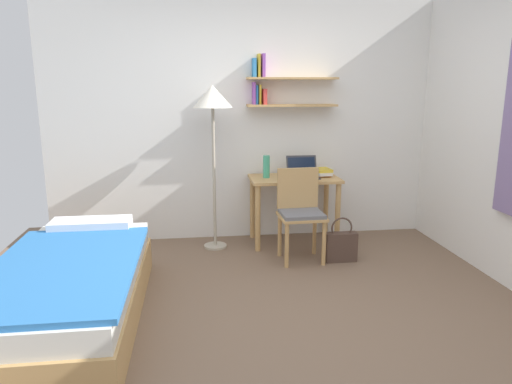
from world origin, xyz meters
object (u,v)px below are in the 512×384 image
handbag (341,246)px  standing_lamp (213,105)px  desk (294,191)px  water_bottle (266,167)px  laptop (302,172)px  book_stack (322,172)px  bed (71,289)px  desk_chair (300,210)px

handbag → standing_lamp: bearing=154.6°
desk → water_bottle: bearing=176.6°
laptop → desk: bearing=177.7°
book_stack → handbag: size_ratio=0.56×
water_bottle → standing_lamp: bearing=-172.8°
bed → handbag: bed is taller
laptop → water_bottle: bearing=176.8°
standing_lamp → laptop: bearing=3.0°
desk → handbag: (0.34, -0.62, -0.42)m
handbag → desk_chair: bearing=161.6°
desk → book_stack: 0.37m
bed → water_bottle: 2.35m
standing_lamp → water_bottle: standing_lamp is taller
desk_chair → laptop: size_ratio=2.69×
desk_chair → book_stack: desk_chair is taller
laptop → handbag: laptop is taller
desk_chair → standing_lamp: (-0.82, 0.44, 0.99)m
standing_lamp → desk: bearing=3.5°
desk_chair → standing_lamp: bearing=151.6°
desk → desk_chair: (-0.04, -0.49, -0.08)m
desk → book_stack: (0.32, 0.04, 0.19)m
bed → desk: 2.51m
water_bottle → handbag: 1.14m
desk → book_stack: bearing=6.7°
water_bottle → book_stack: (0.62, 0.02, -0.08)m
laptop → book_stack: laptop is taller
desk → water_bottle: 0.40m
laptop → water_bottle: (-0.39, 0.02, 0.06)m
bed → desk_chair: desk_chair is taller
laptop → handbag: 0.92m
desk → handbag: desk is taller
desk → laptop: 0.22m
standing_lamp → handbag: 1.88m
bed → desk: bearing=37.7°
desk → laptop: bearing=-2.3°
desk → water_bottle: water_bottle is taller
desk_chair → standing_lamp: 1.36m
bed → laptop: size_ratio=6.15×
water_bottle → bed: bearing=-137.3°
book_stack → handbag: 0.90m
bed → desk: size_ratio=2.17×
bed → standing_lamp: standing_lamp is taller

